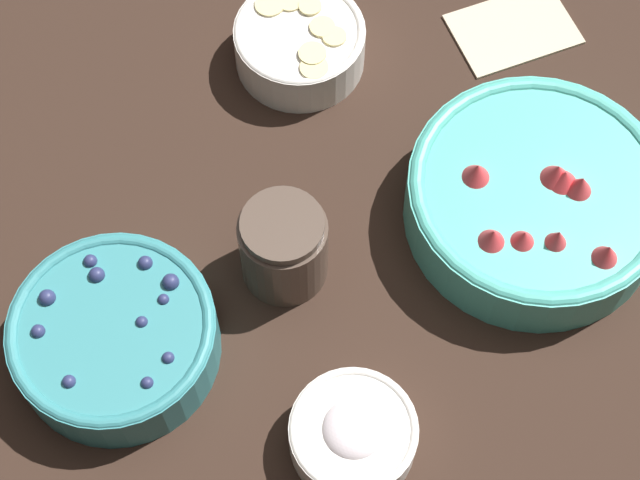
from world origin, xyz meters
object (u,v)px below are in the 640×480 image
Objects in this scene: bowl_strawberries at (536,198)px; bowl_blueberries at (114,336)px; bowl_bananas at (300,42)px; bowl_cream at (358,434)px; jar_chocolate at (284,248)px.

bowl_strawberries reaches higher than bowl_blueberries.
bowl_blueberries is 0.37m from bowl_bananas.
bowl_strawberries is at bearing 53.64° from bowl_cream.
bowl_blueberries is 1.37× the size of bowl_bananas.
bowl_blueberries is 0.17m from jar_chocolate.
bowl_cream is 1.21× the size of jar_chocolate.
bowl_strawberries is at bearing -38.84° from bowl_bananas.
bowl_bananas is at bearing 98.29° from bowl_cream.
bowl_cream is at bearing -81.71° from bowl_bananas.
jar_chocolate is at bearing -165.95° from bowl_strawberries.
bowl_cream is (0.06, -0.42, -0.00)m from bowl_bananas.
bowl_blueberries is (-0.39, -0.15, -0.00)m from bowl_strawberries.
jar_chocolate is at bearing -92.01° from bowl_bananas.
bowl_strawberries is 1.34× the size of bowl_blueberries.
bowl_bananas is 1.47× the size of jar_chocolate.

